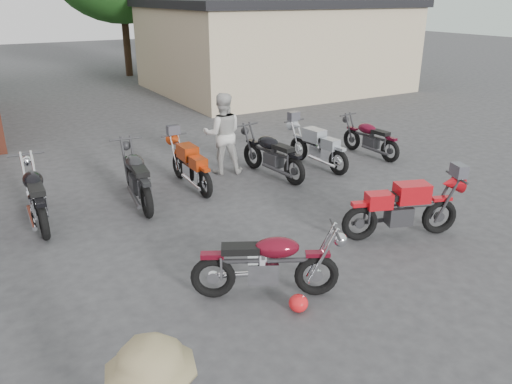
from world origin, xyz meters
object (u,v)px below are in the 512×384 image
row_bike_4 (190,163)px  row_bike_5 (272,152)px  row_bike_2 (35,192)px  row_bike_6 (317,145)px  row_bike_3 (137,174)px  vintage_motorcycle (268,260)px  sportbike (404,206)px  helmet (298,303)px  person_light (223,134)px  row_bike_7 (370,136)px

row_bike_4 → row_bike_5: size_ratio=0.94×
row_bike_2 → row_bike_6: (6.38, -0.01, -0.04)m
row_bike_3 → row_bike_6: size_ratio=1.10×
vintage_motorcycle → sportbike: bearing=35.7°
helmet → person_light: bearing=73.1°
person_light → row_bike_4: size_ratio=0.99×
sportbike → person_light: bearing=123.8°
sportbike → row_bike_7: 4.78m
row_bike_3 → row_bike_5: row_bike_3 is taller
person_light → row_bike_5: 1.21m
helmet → row_bike_3: size_ratio=0.12×
row_bike_6 → vintage_motorcycle: bearing=130.3°
row_bike_5 → row_bike_3: bearing=81.4°
person_light → row_bike_3: person_light is taller
row_bike_7 → sportbike: bearing=139.3°
vintage_motorcycle → row_bike_5: bearing=85.4°
row_bike_2 → row_bike_6: 6.38m
row_bike_2 → row_bike_3: bearing=-88.4°
row_bike_3 → row_bike_6: row_bike_3 is taller
row_bike_2 → row_bike_3: size_ratio=0.98×
vintage_motorcycle → row_bike_7: 7.18m
vintage_motorcycle → person_light: (1.84, 5.01, 0.37)m
helmet → row_bike_6: (3.84, 4.74, 0.44)m
sportbike → row_bike_5: size_ratio=1.00×
row_bike_6 → helmet: bearing=134.7°
row_bike_3 → row_bike_7: (6.24, 0.07, -0.09)m
vintage_motorcycle → person_light: bearing=97.8°
row_bike_7 → row_bike_6: bearing=87.2°
row_bike_5 → row_bike_7: size_ratio=1.11×
row_bike_4 → row_bike_5: row_bike_5 is taller
row_bike_6 → row_bike_3: bearing=83.7°
helmet → row_bike_2: size_ratio=0.13×
row_bike_3 → row_bike_4: bearing=-71.3°
person_light → row_bike_5: person_light is taller
row_bike_4 → row_bike_2: bearing=94.7°
sportbike → row_bike_6: bearing=95.0°
row_bike_7 → person_light: bearing=74.4°
person_light → row_bike_4: 1.24m
sportbike → row_bike_5: (-0.28, 3.82, 0.00)m
row_bike_6 → row_bike_7: bearing=-93.9°
vintage_motorcycle → row_bike_3: 4.25m
row_bike_4 → helmet: bearing=172.7°
row_bike_4 → row_bike_7: row_bike_4 is taller
vintage_motorcycle → row_bike_3: size_ratio=0.93×
person_light → row_bike_7: size_ratio=1.03×
row_bike_2 → row_bike_4: 3.18m
row_bike_5 → row_bike_6: bearing=-98.9°
helmet → row_bike_2: 5.40m
person_light → row_bike_2: (-4.22, -0.79, -0.34)m
row_bike_2 → row_bike_7: bearing=-87.9°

